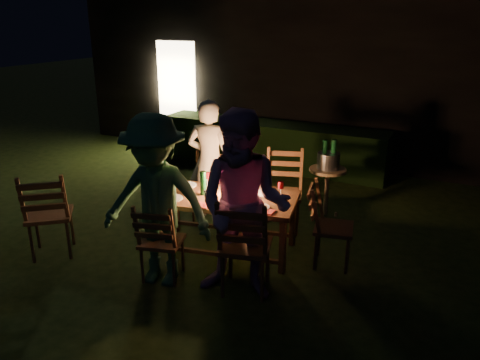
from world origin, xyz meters
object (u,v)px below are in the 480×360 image
at_px(dining_table, 224,202).
at_px(side_table, 328,174).
at_px(chair_near_right, 245,262).
at_px(person_opp_right, 244,207).
at_px(bottle_bucket_b, 333,157).
at_px(chair_near_left, 162,254).
at_px(bottle_bucket_a, 324,158).
at_px(lantern, 229,183).
at_px(chair_far_left, 209,200).
at_px(chair_end, 331,240).
at_px(ice_bucket, 328,161).
at_px(person_house_side, 210,161).
at_px(chair_spare, 51,229).
at_px(bottle_table, 203,183).
at_px(person_opp_left, 156,202).
at_px(chair_far_right, 283,205).

height_order(dining_table, side_table, dining_table).
xyz_separation_m(chair_near_right, person_opp_right, (0.01, -0.05, 0.61)).
bearing_deg(side_table, bottle_bucket_b, 38.66).
height_order(chair_near_left, bottle_bucket_a, bottle_bucket_a).
xyz_separation_m(person_opp_right, lantern, (-0.56, 0.78, -0.09)).
distance_m(chair_far_left, bottle_bucket_b, 1.77).
height_order(chair_end, bottle_bucket_a, bottle_bucket_a).
relative_size(side_table, ice_bucket, 2.25).
bearing_deg(person_house_side, side_table, -159.65).
distance_m(chair_far_left, person_opp_right, 1.94).
relative_size(ice_bucket, bottle_bucket_b, 0.94).
bearing_deg(chair_spare, person_opp_right, -33.57).
bearing_deg(ice_bucket, bottle_table, -122.36).
bearing_deg(bottle_bucket_a, ice_bucket, 38.66).
distance_m(chair_near_left, ice_bucket, 2.66).
distance_m(chair_near_right, chair_end, 1.10).
relative_size(chair_near_right, chair_far_left, 1.13).
relative_size(chair_end, bottle_bucket_a, 3.03).
xyz_separation_m(chair_spare, person_opp_left, (1.45, 0.08, 0.56)).
bearing_deg(person_house_side, lantern, 123.00).
bearing_deg(side_table, chair_near_right, -94.55).
height_order(bottle_table, ice_bucket, bottle_table).
bearing_deg(ice_bucket, person_opp_right, -94.27).
relative_size(chair_near_left, chair_far_right, 0.87).
bearing_deg(bottle_bucket_b, ice_bucket, -141.34).
distance_m(person_opp_left, bottle_table, 0.85).
bearing_deg(chair_far_left, ice_bucket, -164.71).
bearing_deg(chair_far_left, bottle_bucket_a, -164.94).
distance_m(chair_end, person_opp_left, 1.96).
xyz_separation_m(chair_far_right, bottle_table, (-0.64, -0.91, 0.50)).
distance_m(person_opp_right, bottle_bucket_b, 2.32).
height_order(chair_near_left, chair_spare, chair_spare).
bearing_deg(chair_near_left, chair_far_right, 52.24).
distance_m(person_opp_right, person_opp_left, 0.90).
height_order(side_table, bottle_bucket_a, bottle_bucket_a).
xyz_separation_m(dining_table, side_table, (0.77, 1.55, -0.02)).
distance_m(dining_table, bottle_bucket_a, 1.69).
relative_size(lantern, bottle_table, 1.25).
distance_m(chair_spare, bottle_table, 1.82).
distance_m(chair_spare, person_opp_right, 2.43).
xyz_separation_m(chair_near_right, lantern, (-0.55, 0.73, 0.51)).
relative_size(chair_near_left, bottle_table, 3.30).
bearing_deg(person_opp_right, ice_bucket, 74.75).
bearing_deg(chair_near_right, person_house_side, 115.47).
xyz_separation_m(chair_near_left, ice_bucket, (1.06, 2.39, 0.51)).
distance_m(chair_spare, ice_bucket, 3.58).
relative_size(chair_near_left, person_house_side, 0.56).
relative_size(chair_far_right, bottle_table, 3.80).
xyz_separation_m(chair_spare, side_table, (2.50, 2.52, 0.27)).
distance_m(chair_far_left, chair_spare, 2.00).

